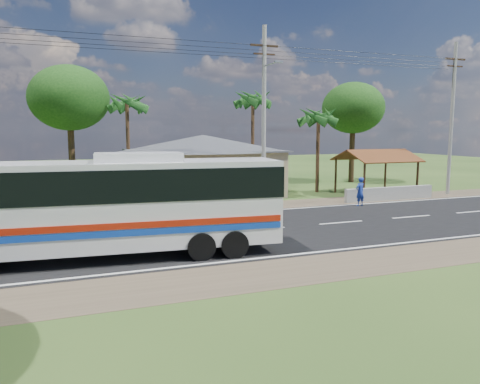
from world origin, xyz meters
The scene contains 14 objects.
ground centered at (0.00, 0.00, 0.00)m, with size 120.00×120.00×0.00m, color #274418.
road centered at (0.00, 0.00, 0.01)m, with size 120.00×16.00×0.03m.
house centered at (1.00, 13.00, 2.64)m, with size 12.40×10.00×5.00m.
waiting_shed centered at (13.00, 8.50, 2.73)m, with size 5.20×4.48×3.35m.
concrete_barrier centered at (12.00, 5.60, 0.45)m, with size 7.00×0.30×0.90m, color #9E9E99.
utility_poles centered at (2.67, 6.49, 5.77)m, with size 32.80×2.22×11.00m.
palm_near centered at (9.50, 11.00, 5.71)m, with size 2.80×2.80×6.70m.
palm_mid centered at (6.00, 15.50, 7.16)m, with size 2.80×2.80×8.20m.
palm_far centered at (-4.00, 16.00, 6.68)m, with size 2.80×2.80×7.70m.
tree_behind_house centered at (-8.00, 18.00, 7.12)m, with size 6.00×6.00×9.61m.
tree_behind_shed centered at (16.00, 16.00, 6.68)m, with size 5.60×5.60×9.02m.
coach_bus centered at (-7.17, -2.64, 2.23)m, with size 12.78×3.86×3.91m.
motorcycle centered at (3.66, 7.18, 0.49)m, with size 0.65×1.87×0.98m, color black.
person centered at (8.62, 4.23, 0.91)m, with size 0.66×0.44×1.82m, color navy.
Camera 1 is at (-8.82, -20.17, 4.73)m, focal length 35.00 mm.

